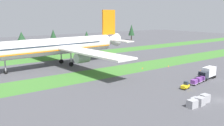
{
  "coord_description": "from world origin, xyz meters",
  "views": [
    {
      "loc": [
        -50.55,
        -27.22,
        19.07
      ],
      "look_at": [
        -5.83,
        33.57,
        4.0
      ],
      "focal_mm": 38.33,
      "sensor_mm": 36.0,
      "label": 1
    }
  ],
  "objects": [
    {
      "name": "ground_plane",
      "position": [
        0.0,
        0.0,
        0.0
      ],
      "size": [
        400.0,
        400.0,
        0.0
      ],
      "primitive_type": "plane",
      "color": "#47474C"
    },
    {
      "name": "grass_strip_near",
      "position": [
        0.0,
        37.85,
        0.0
      ],
      "size": [
        320.0,
        13.23,
        0.01
      ],
      "primitive_type": "cube",
      "color": "#3D752D",
      "rests_on": "ground"
    },
    {
      "name": "grass_strip_far",
      "position": [
        0.0,
        76.3,
        0.0
      ],
      "size": [
        320.0,
        13.23,
        0.01
      ],
      "primitive_type": "cube",
      "color": "#3D752D",
      "rests_on": "ground"
    },
    {
      "name": "airliner",
      "position": [
        -12.94,
        57.21,
        7.68
      ],
      "size": [
        57.8,
        71.31,
        21.42
      ],
      "rotation": [
        0.0,
        0.0,
        1.65
      ],
      "color": "silver",
      "rests_on": "ground"
    },
    {
      "name": "baggage_tug",
      "position": [
        0.9,
        10.07,
        0.81
      ],
      "size": [
        2.77,
        1.7,
        1.97
      ],
      "rotation": [
        0.0,
        0.0,
        1.73
      ],
      "color": "yellow",
      "rests_on": "ground"
    },
    {
      "name": "cargo_dolly_lead",
      "position": [
        5.86,
        10.87,
        0.92
      ],
      "size": [
        2.41,
        1.83,
        1.55
      ],
      "rotation": [
        0.0,
        0.0,
        1.73
      ],
      "color": "#A3A3A8",
      "rests_on": "ground"
    },
    {
      "name": "cargo_dolly_second",
      "position": [
        8.72,
        11.33,
        0.92
      ],
      "size": [
        2.41,
        1.83,
        1.55
      ],
      "rotation": [
        0.0,
        0.0,
        1.73
      ],
      "color": "#A3A3A8",
      "rests_on": "ground"
    },
    {
      "name": "cargo_dolly_third",
      "position": [
        11.59,
        11.79,
        0.92
      ],
      "size": [
        2.41,
        1.83,
        1.55
      ],
      "rotation": [
        0.0,
        0.0,
        1.73
      ],
      "color": "#A3A3A8",
      "rests_on": "ground"
    },
    {
      "name": "catering_truck",
      "position": [
        14.76,
        12.43,
        1.95
      ],
      "size": [
        7.13,
        2.91,
        3.58
      ],
      "rotation": [
        0.0,
        0.0,
        1.66
      ],
      "color": "#2D333D",
      "rests_on": "ground"
    },
    {
      "name": "ground_crew_marshaller",
      "position": [
        17.24,
        16.45,
        0.95
      ],
      "size": [
        0.5,
        0.36,
        1.74
      ],
      "rotation": [
        0.0,
        0.0,
        0.5
      ],
      "color": "black",
      "rests_on": "ground"
    },
    {
      "name": "uld_container_0",
      "position": [
        -8.81,
        1.03,
        0.84
      ],
      "size": [
        2.08,
        1.71,
        1.68
      ],
      "primitive_type": "cube",
      "rotation": [
        0.0,
        0.0,
        -0.05
      ],
      "color": "#A3A3A8",
      "rests_on": "ground"
    },
    {
      "name": "uld_container_1",
      "position": [
        -6.29,
        0.86,
        0.9
      ],
      "size": [
        2.15,
        1.8,
        1.8
      ],
      "primitive_type": "cube",
      "rotation": [
        0.0,
        0.0,
        0.1
      ],
      "color": "#A3A3A8",
      "rests_on": "ground"
    },
    {
      "name": "uld_container_2",
      "position": [
        -3.77,
        1.39,
        0.89
      ],
      "size": [
        2.13,
        1.76,
        1.78
      ],
      "primitive_type": "cube",
      "rotation": [
        0.0,
        0.0,
        -0.08
      ],
      "color": "#A3A3A8",
      "rests_on": "ground"
    },
    {
      "name": "uld_container_3",
      "position": [
        -6.81,
        1.62,
        0.79
      ],
      "size": [
        2.1,
        1.72,
        1.57
      ],
      "primitive_type": "cube",
      "rotation": [
        0.0,
        0.0,
        0.06
      ],
      "color": "#A3A3A8",
      "rests_on": "ground"
    },
    {
      "name": "taxiway_marker_0",
      "position": [
        8.52,
        34.44,
        0.29
      ],
      "size": [
        0.44,
        0.44,
        0.57
      ],
      "primitive_type": "cone",
      "color": "orange",
      "rests_on": "ground"
    },
    {
      "name": "taxiway_marker_1",
      "position": [
        19.05,
        31.25,
        0.27
      ],
      "size": [
        0.44,
        0.44,
        0.54
      ],
      "primitive_type": "cone",
      "color": "orange",
      "rests_on": "ground"
    },
    {
      "name": "distant_tree_line",
      "position": [
        -12.1,
        116.2,
        6.78
      ],
      "size": [
        151.28,
        10.05,
        12.48
      ],
      "color": "#4C3823",
      "rests_on": "ground"
    }
  ]
}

